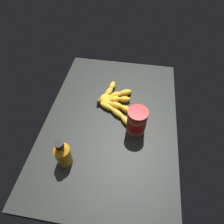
# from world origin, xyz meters

# --- Properties ---
(ground_plane) EXTENTS (0.89, 0.60, 0.04)m
(ground_plane) POSITION_xyz_m (0.00, 0.00, -0.02)
(ground_plane) COLOR black
(banana_bunch) EXTENTS (0.29, 0.20, 0.03)m
(banana_bunch) POSITION_xyz_m (0.11, 0.00, 0.02)
(banana_bunch) COLOR gold
(banana_bunch) RESTS_ON ground_plane
(peanut_butter_jar) EXTENTS (0.09, 0.09, 0.13)m
(peanut_butter_jar) POSITION_xyz_m (-0.04, -0.12, 0.06)
(peanut_butter_jar) COLOR #9E602D
(peanut_butter_jar) RESTS_ON ground_plane
(honey_bottle) EXTENTS (0.06, 0.06, 0.14)m
(honey_bottle) POSITION_xyz_m (-0.23, 0.14, 0.06)
(honey_bottle) COLOR orange
(honey_bottle) RESTS_ON ground_plane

